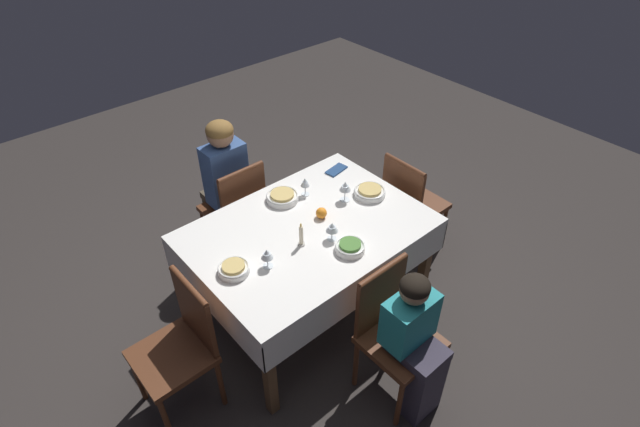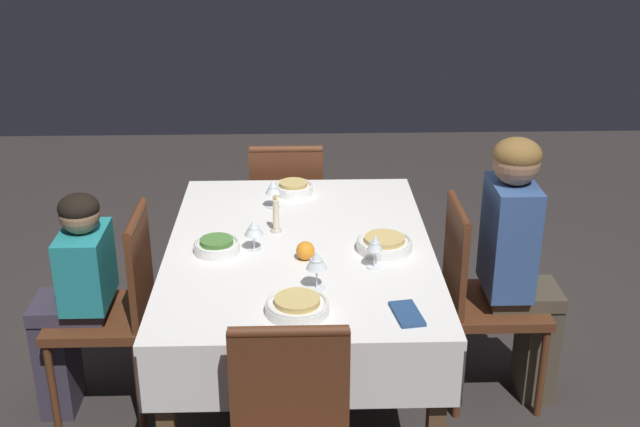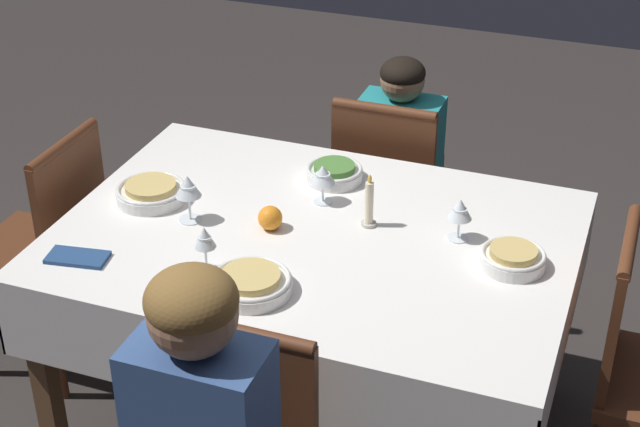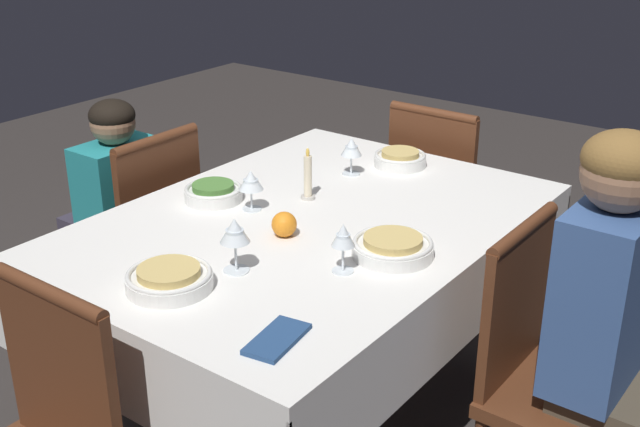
% 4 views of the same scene
% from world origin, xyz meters
% --- Properties ---
extents(dining_table, '(1.49, 1.07, 0.77)m').
position_xyz_m(dining_table, '(0.00, 0.00, 0.68)').
color(dining_table, white).
rests_on(dining_table, ground_plane).
extents(chair_south, '(0.40, 0.41, 0.91)m').
position_xyz_m(chair_south, '(0.06, -0.77, 0.51)').
color(chair_south, '#562D19').
rests_on(chair_south, ground_plane).
extents(chair_north, '(0.40, 0.41, 0.91)m').
position_xyz_m(chair_north, '(0.01, 0.77, 0.51)').
color(chair_north, '#562D19').
rests_on(chair_north, ground_plane).
extents(chair_east, '(0.41, 0.40, 0.91)m').
position_xyz_m(chair_east, '(0.98, 0.06, 0.51)').
color(chair_east, '#562D19').
rests_on(chair_east, ground_plane).
extents(person_adult_denim, '(0.30, 0.34, 1.19)m').
position_xyz_m(person_adult_denim, '(0.06, -0.92, 0.68)').
color(person_adult_denim, '#4C4233').
rests_on(person_adult_denim, ground_plane).
extents(person_child_teal, '(0.30, 0.33, 0.99)m').
position_xyz_m(person_child_teal, '(0.01, 0.94, 0.55)').
color(person_child_teal, '#383342').
rests_on(person_child_teal, ground_plane).
extents(bowl_south, '(0.22, 0.22, 0.06)m').
position_xyz_m(bowl_south, '(-0.06, -0.34, 0.80)').
color(bowl_south, white).
rests_on(bowl_south, dining_table).
extents(wine_glass_south, '(0.06, 0.06, 0.14)m').
position_xyz_m(wine_glass_south, '(-0.21, -0.28, 0.87)').
color(wine_glass_south, white).
rests_on(wine_glass_south, dining_table).
extents(bowl_north, '(0.18, 0.18, 0.06)m').
position_xyz_m(bowl_north, '(-0.06, 0.33, 0.80)').
color(bowl_north, white).
rests_on(bowl_north, dining_table).
extents(wine_glass_north, '(0.08, 0.08, 0.13)m').
position_xyz_m(wine_glass_north, '(-0.04, 0.18, 0.86)').
color(wine_glass_north, white).
rests_on(wine_glass_north, dining_table).
extents(bowl_east, '(0.18, 0.18, 0.06)m').
position_xyz_m(bowl_east, '(0.57, 0.02, 0.80)').
color(bowl_east, white).
rests_on(bowl_east, dining_table).
extents(wine_glass_east, '(0.07, 0.07, 0.13)m').
position_xyz_m(wine_glass_east, '(0.40, 0.11, 0.86)').
color(wine_glass_east, white).
rests_on(wine_glass_east, dining_table).
extents(bowl_west, '(0.22, 0.22, 0.06)m').
position_xyz_m(bowl_west, '(-0.54, 0.01, 0.80)').
color(bowl_west, white).
rests_on(bowl_west, dining_table).
extents(wine_glass_west, '(0.08, 0.08, 0.15)m').
position_xyz_m(wine_glass_west, '(-0.38, -0.06, 0.88)').
color(wine_glass_west, white).
rests_on(wine_glass_west, dining_table).
extents(candle_centerpiece, '(0.05, 0.05, 0.17)m').
position_xyz_m(candle_centerpiece, '(0.13, 0.10, 0.84)').
color(candle_centerpiece, beige).
rests_on(candle_centerpiece, dining_table).
extents(orange_fruit, '(0.07, 0.07, 0.07)m').
position_xyz_m(orange_fruit, '(-0.13, -0.02, 0.81)').
color(orange_fruit, orange).
rests_on(orange_fruit, dining_table).
extents(napkin_red_folded, '(0.18, 0.11, 0.01)m').
position_xyz_m(napkin_red_folded, '(-0.58, -0.36, 0.78)').
color(napkin_red_folded, navy).
rests_on(napkin_red_folded, dining_table).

